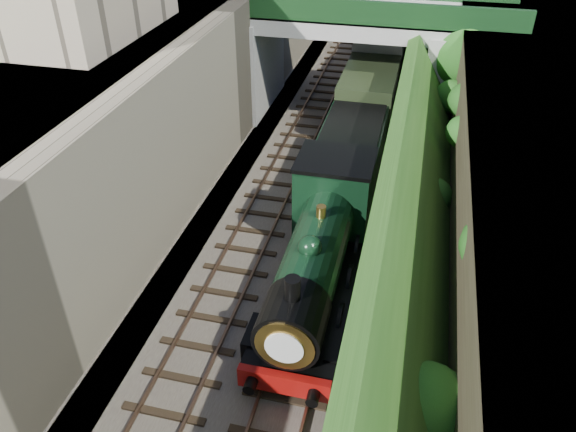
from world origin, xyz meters
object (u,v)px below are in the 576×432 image
object	(u,v)px
locomotive	(319,253)
tender	(350,160)
tree	(467,56)
road_bridge	(371,49)

from	to	relation	value
locomotive	tender	bearing A→B (deg)	90.00
tree	locomotive	size ratio (longest dim) A/B	0.65
road_bridge	tree	size ratio (longest dim) A/B	2.42
tree	tender	distance (m)	8.62
locomotive	tender	distance (m)	7.37
road_bridge	tender	world-z (taller)	road_bridge
tree	locomotive	xyz separation A→B (m)	(-4.71, -13.91, -2.75)
road_bridge	tree	bearing A→B (deg)	-20.49
locomotive	tender	xyz separation A→B (m)	(-0.00, 7.36, -0.27)
tree	tender	bearing A→B (deg)	-125.74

